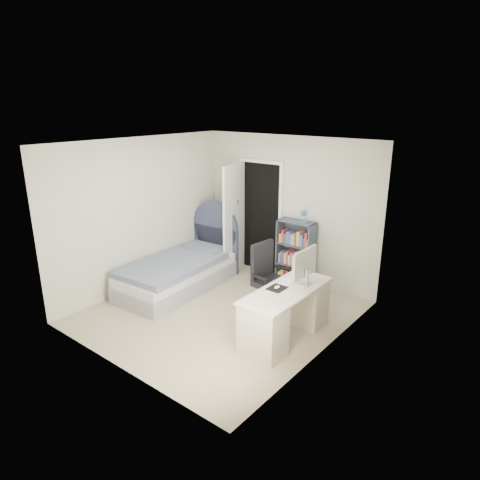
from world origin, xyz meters
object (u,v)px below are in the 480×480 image
Objects in this scene: bed at (181,270)px; nightstand at (228,246)px; floor_lamp at (236,241)px; office_chair at (268,275)px; bookcase at (296,256)px; desk at (286,311)px.

bed is 3.96× the size of nightstand.
nightstand is at bearing 92.31° from bed.
floor_lamp reaches higher than office_chair.
floor_lamp is at bearing -176.32° from bookcase.
nightstand is at bearing 146.68° from office_chair.
desk is at bearing -34.33° from nightstand.
floor_lamp reaches higher than nightstand.
bookcase is 1.12m from office_chair.
office_chair is at bearing 5.98° from bed.
desk is at bearing -37.00° from office_chair.
nightstand is 0.52× the size of office_chair.
nightstand is 0.35m from floor_lamp.
desk is (2.08, -1.49, -0.17)m from floor_lamp.
office_chair reaches higher than nightstand.
office_chair is at bearing -35.01° from floor_lamp.
floor_lamp is (0.22, 1.19, 0.26)m from bed.
floor_lamp is at bearing -23.20° from nightstand.
desk is at bearing -62.21° from bookcase.
bookcase reaches higher than office_chair.
floor_lamp is at bearing 144.99° from office_chair.
bed reaches higher than office_chair.
bookcase is at bearing 100.37° from office_chair.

